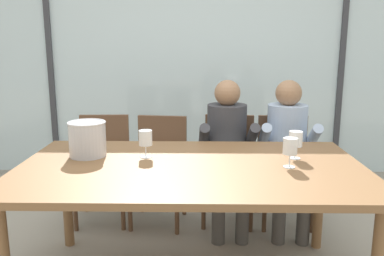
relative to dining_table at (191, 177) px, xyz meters
name	(u,v)px	position (x,y,z in m)	size (l,w,h in m)	color
ground	(193,216)	(0.00, 1.00, -0.71)	(14.00, 14.00, 0.00)	#9E9384
window_glass_panel	(195,60)	(0.00, 2.30, 0.59)	(7.24, 0.03, 2.60)	silver
window_mullion_left	(50,60)	(-1.63, 2.28, 0.59)	(0.06, 0.06, 2.60)	#38383D
window_mullion_right	(342,60)	(1.63, 2.28, 0.59)	(0.06, 0.06, 2.60)	#38383D
hillside_vineyard	(197,64)	(0.00, 6.31, 0.34)	(13.24, 2.40, 2.09)	#386633
dining_table	(191,177)	(0.00, 0.00, 0.00)	(2.04, 1.17, 0.78)	brown
chair_near_curtain	(104,159)	(-0.77, 1.01, -0.20)	(0.46, 0.46, 0.88)	brown
chair_left_of_center	(160,161)	(-0.28, 0.98, -0.20)	(0.49, 0.49, 0.88)	brown
chair_center	(229,159)	(0.30, 1.03, -0.20)	(0.48, 0.48, 0.88)	brown
chair_right_of_center	(284,160)	(0.76, 1.01, -0.20)	(0.45, 0.45, 0.88)	brown
person_charcoal_jacket	(227,145)	(0.28, 0.86, -0.02)	(0.47, 0.62, 1.20)	#38383D
person_pale_blue_shirt	(288,145)	(0.76, 0.86, -0.02)	(0.48, 0.62, 1.20)	#9EB2D1
ice_bucket_primary	(87,138)	(-0.66, 0.19, 0.19)	(0.24, 0.24, 0.22)	#B7B7BC
wine_glass_by_left_taster	(296,140)	(0.65, 0.15, 0.19)	(0.08, 0.08, 0.17)	silver
wine_glass_near_bucket	(290,148)	(0.57, -0.03, 0.19)	(0.08, 0.08, 0.17)	silver
wine_glass_center_pour	(146,139)	(-0.29, 0.16, 0.19)	(0.08, 0.08, 0.17)	silver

